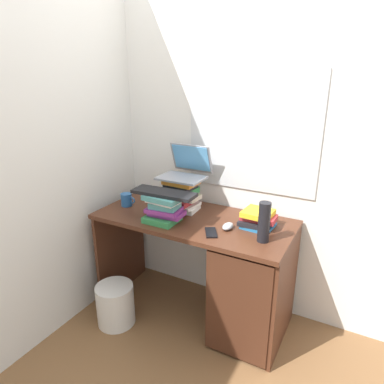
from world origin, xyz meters
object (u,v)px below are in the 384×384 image
object	(u,v)px
computer_mouse	(228,226)
wastebasket	(116,304)
book_stack_tall	(181,194)
water_bottle	(264,222)
book_stack_keyboard_riser	(164,208)
mug	(127,200)
laptop	(186,169)
keyboard	(164,193)
cell_phone	(211,233)
book_stack_side	(257,219)
desk	(236,277)

from	to	relation	value
computer_mouse	wastebasket	world-z (taller)	computer_mouse
book_stack_tall	water_bottle	distance (m)	0.68
computer_mouse	wastebasket	distance (m)	0.98
book_stack_keyboard_riser	mug	size ratio (longest dim) A/B	2.11
computer_mouse	mug	world-z (taller)	mug
water_bottle	wastebasket	distance (m)	1.21
laptop	keyboard	world-z (taller)	laptop
book_stack_keyboard_riser	water_bottle	world-z (taller)	water_bottle
cell_phone	book_stack_side	bearing A→B (deg)	15.40
keyboard	computer_mouse	bearing A→B (deg)	9.45
laptop	keyboard	xyz separation A→B (m)	(0.00, -0.28, -0.09)
laptop	cell_phone	size ratio (longest dim) A/B	2.27
book_stack_side	cell_phone	world-z (taller)	book_stack_side
desk	water_bottle	world-z (taller)	water_bottle
desk	cell_phone	bearing A→B (deg)	-133.25
book_stack_side	cell_phone	bearing A→B (deg)	-133.88
desk	cell_phone	world-z (taller)	cell_phone
laptop	water_bottle	distance (m)	0.72
laptop	wastebasket	bearing A→B (deg)	-119.18
cell_phone	laptop	bearing A→B (deg)	108.13
computer_mouse	cell_phone	world-z (taller)	computer_mouse
computer_mouse	desk	bearing A→B (deg)	25.70
book_stack_tall	cell_phone	distance (m)	0.43
mug	cell_phone	distance (m)	0.75
book_stack_side	keyboard	distance (m)	0.61
mug	book_stack_keyboard_riser	bearing A→B (deg)	-14.90
book_stack_tall	computer_mouse	bearing A→B (deg)	-18.21
water_bottle	computer_mouse	bearing A→B (deg)	167.13
desk	laptop	world-z (taller)	laptop
laptop	wastebasket	world-z (taller)	laptop
book_stack_tall	mug	world-z (taller)	book_stack_tall
desk	computer_mouse	bearing A→B (deg)	-154.30
book_stack_side	cell_phone	size ratio (longest dim) A/B	1.60
water_bottle	cell_phone	xyz separation A→B (m)	(-0.31, -0.05, -0.11)
wastebasket	water_bottle	bearing A→B (deg)	15.27
water_bottle	wastebasket	bearing A→B (deg)	-164.73
book_stack_tall	laptop	size ratio (longest dim) A/B	0.80
book_stack_tall	keyboard	world-z (taller)	book_stack_tall
keyboard	mug	bearing A→B (deg)	163.07
computer_mouse	laptop	bearing A→B (deg)	154.50
laptop	keyboard	bearing A→B (deg)	-89.96
cell_phone	wastebasket	world-z (taller)	cell_phone
laptop	water_bottle	world-z (taller)	laptop
book_stack_tall	mug	bearing A→B (deg)	-162.83
book_stack_keyboard_riser	keyboard	distance (m)	0.10
keyboard	computer_mouse	distance (m)	0.46
book_stack_side	water_bottle	world-z (taller)	water_bottle
desk	keyboard	bearing A→B (deg)	-166.12
cell_phone	water_bottle	bearing A→B (deg)	-21.40
laptop	keyboard	size ratio (longest dim) A/B	0.74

